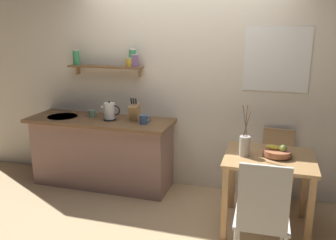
{
  "coord_description": "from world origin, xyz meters",
  "views": [
    {
      "loc": [
        1.02,
        -3.52,
        2.0
      ],
      "look_at": [
        -0.1,
        0.25,
        0.95
      ],
      "focal_mm": 37.85,
      "sensor_mm": 36.0,
      "label": 1
    }
  ],
  "objects_px": {
    "twig_vase": "(245,145)",
    "coffee_mug_by_sink": "(92,114)",
    "dining_chair_far": "(276,164)",
    "fruit_bowl": "(277,152)",
    "dining_table": "(269,169)",
    "dining_chair_near": "(262,214)",
    "electric_kettle": "(110,112)",
    "coffee_mug_spare": "(144,119)",
    "knife_block": "(135,112)"
  },
  "relations": [
    {
      "from": "dining_chair_near",
      "to": "fruit_bowl",
      "type": "relative_size",
      "value": 3.69
    },
    {
      "from": "dining_chair_far",
      "to": "dining_table",
      "type": "bearing_deg",
      "value": -98.07
    },
    {
      "from": "dining_chair_near",
      "to": "coffee_mug_by_sink",
      "type": "xyz_separation_m",
      "value": [
        -2.15,
        1.25,
        0.37
      ]
    },
    {
      "from": "fruit_bowl",
      "to": "coffee_mug_spare",
      "type": "distance_m",
      "value": 1.56
    },
    {
      "from": "dining_chair_near",
      "to": "fruit_bowl",
      "type": "distance_m",
      "value": 0.82
    },
    {
      "from": "dining_chair_near",
      "to": "coffee_mug_spare",
      "type": "height_order",
      "value": "dining_chair_near"
    },
    {
      "from": "twig_vase",
      "to": "knife_block",
      "type": "bearing_deg",
      "value": 158.42
    },
    {
      "from": "fruit_bowl",
      "to": "twig_vase",
      "type": "bearing_deg",
      "value": -167.53
    },
    {
      "from": "electric_kettle",
      "to": "coffee_mug_spare",
      "type": "relative_size",
      "value": 1.75
    },
    {
      "from": "dining_chair_far",
      "to": "dining_chair_near",
      "type": "bearing_deg",
      "value": -94.86
    },
    {
      "from": "dining_chair_near",
      "to": "dining_chair_far",
      "type": "distance_m",
      "value": 1.32
    },
    {
      "from": "electric_kettle",
      "to": "coffee_mug_by_sink",
      "type": "relative_size",
      "value": 2.06
    },
    {
      "from": "coffee_mug_by_sink",
      "to": "electric_kettle",
      "type": "bearing_deg",
      "value": -13.62
    },
    {
      "from": "dining_chair_far",
      "to": "electric_kettle",
      "type": "relative_size",
      "value": 3.55
    },
    {
      "from": "dining_chair_near",
      "to": "fruit_bowl",
      "type": "xyz_separation_m",
      "value": [
        0.1,
        0.76,
        0.27
      ]
    },
    {
      "from": "dining_chair_far",
      "to": "knife_block",
      "type": "relative_size",
      "value": 3.0
    },
    {
      "from": "dining_chair_far",
      "to": "fruit_bowl",
      "type": "distance_m",
      "value": 0.64
    },
    {
      "from": "coffee_mug_by_sink",
      "to": "dining_chair_near",
      "type": "bearing_deg",
      "value": -30.17
    },
    {
      "from": "twig_vase",
      "to": "coffee_mug_by_sink",
      "type": "distance_m",
      "value": 2.02
    },
    {
      "from": "dining_table",
      "to": "twig_vase",
      "type": "bearing_deg",
      "value": -169.09
    },
    {
      "from": "dining_table",
      "to": "electric_kettle",
      "type": "xyz_separation_m",
      "value": [
        -1.9,
        0.44,
        0.35
      ]
    },
    {
      "from": "coffee_mug_spare",
      "to": "dining_chair_near",
      "type": "bearing_deg",
      "value": -38.73
    },
    {
      "from": "fruit_bowl",
      "to": "coffee_mug_by_sink",
      "type": "relative_size",
      "value": 2.32
    },
    {
      "from": "dining_table",
      "to": "dining_chair_far",
      "type": "height_order",
      "value": "dining_chair_far"
    },
    {
      "from": "twig_vase",
      "to": "coffee_mug_by_sink",
      "type": "relative_size",
      "value": 4.24
    },
    {
      "from": "dining_table",
      "to": "electric_kettle",
      "type": "distance_m",
      "value": 1.98
    },
    {
      "from": "fruit_bowl",
      "to": "dining_chair_near",
      "type": "bearing_deg",
      "value": -97.22
    },
    {
      "from": "dining_table",
      "to": "coffee_mug_spare",
      "type": "bearing_deg",
      "value": 164.92
    },
    {
      "from": "dining_chair_far",
      "to": "coffee_mug_by_sink",
      "type": "distance_m",
      "value": 2.31
    },
    {
      "from": "twig_vase",
      "to": "coffee_mug_by_sink",
      "type": "xyz_separation_m",
      "value": [
        -1.94,
        0.55,
        0.05
      ]
    },
    {
      "from": "dining_table",
      "to": "twig_vase",
      "type": "xyz_separation_m",
      "value": [
        -0.24,
        -0.05,
        0.24
      ]
    },
    {
      "from": "dining_chair_far",
      "to": "electric_kettle",
      "type": "xyz_separation_m",
      "value": [
        -1.98,
        -0.13,
        0.51
      ]
    },
    {
      "from": "dining_table",
      "to": "knife_block",
      "type": "relative_size",
      "value": 2.96
    },
    {
      "from": "twig_vase",
      "to": "dining_chair_near",
      "type": "bearing_deg",
      "value": -73.13
    },
    {
      "from": "dining_chair_far",
      "to": "electric_kettle",
      "type": "height_order",
      "value": "electric_kettle"
    },
    {
      "from": "fruit_bowl",
      "to": "knife_block",
      "type": "xyz_separation_m",
      "value": [
        -1.66,
        0.47,
        0.17
      ]
    },
    {
      "from": "knife_block",
      "to": "fruit_bowl",
      "type": "bearing_deg",
      "value": -15.71
    },
    {
      "from": "dining_chair_far",
      "to": "electric_kettle",
      "type": "distance_m",
      "value": 2.05
    },
    {
      "from": "fruit_bowl",
      "to": "electric_kettle",
      "type": "height_order",
      "value": "electric_kettle"
    },
    {
      "from": "dining_chair_near",
      "to": "twig_vase",
      "type": "bearing_deg",
      "value": 106.87
    },
    {
      "from": "dining_table",
      "to": "electric_kettle",
      "type": "height_order",
      "value": "electric_kettle"
    },
    {
      "from": "electric_kettle",
      "to": "knife_block",
      "type": "height_order",
      "value": "knife_block"
    },
    {
      "from": "fruit_bowl",
      "to": "twig_vase",
      "type": "xyz_separation_m",
      "value": [
        -0.31,
        -0.07,
        0.06
      ]
    },
    {
      "from": "dining_chair_far",
      "to": "twig_vase",
      "type": "xyz_separation_m",
      "value": [
        -0.32,
        -0.61,
        0.4
      ]
    },
    {
      "from": "dining_chair_near",
      "to": "electric_kettle",
      "type": "relative_size",
      "value": 4.17
    },
    {
      "from": "dining_table",
      "to": "fruit_bowl",
      "type": "bearing_deg",
      "value": 18.02
    },
    {
      "from": "fruit_bowl",
      "to": "coffee_mug_spare",
      "type": "relative_size",
      "value": 1.97
    },
    {
      "from": "dining_table",
      "to": "knife_block",
      "type": "bearing_deg",
      "value": 162.97
    },
    {
      "from": "dining_table",
      "to": "coffee_mug_spare",
      "type": "xyz_separation_m",
      "value": [
        -1.44,
        0.39,
        0.3
      ]
    },
    {
      "from": "dining_chair_near",
      "to": "twig_vase",
      "type": "xyz_separation_m",
      "value": [
        -0.21,
        0.7,
        0.32
      ]
    }
  ]
}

